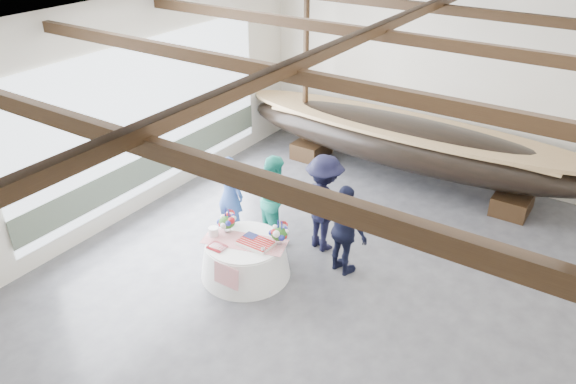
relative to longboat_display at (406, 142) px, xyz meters
The scene contains 13 objects.
floor 5.05m from the longboat_display, 81.63° to the right, with size 10.00×12.00×0.01m, color #3D3D42.
wall_back 1.80m from the longboat_display, 56.98° to the left, with size 10.00×0.02×4.50m, color silver.
wall_left 6.62m from the longboat_display, 131.18° to the right, with size 0.02×12.00×4.50m, color silver.
ceiling 6.04m from the longboat_display, 81.63° to the right, with size 10.00×12.00×0.01m, color white.
pavilion_structure 5.08m from the longboat_display, 79.94° to the right, with size 9.80×11.76×4.50m.
open_bay 5.80m from the longboat_display, 137.37° to the right, with size 0.03×7.00×3.20m.
longboat_display is the anchor object (origin of this frame).
banquet_table 5.13m from the longboat_display, 100.22° to the right, with size 1.64×1.64×0.71m.
tabletop_items 4.96m from the longboat_display, 100.54° to the right, with size 1.61×1.02×0.40m.
guest_woman_blue 4.49m from the longboat_display, 117.39° to the right, with size 0.61×0.40×1.67m, color navy.
guest_woman_teal 3.87m from the longboat_display, 107.78° to the right, with size 0.87×0.68×1.80m, color #1C927B.
guest_man_left 3.47m from the longboat_display, 92.97° to the right, with size 1.27×0.73×1.97m, color black.
guest_man_right 3.99m from the longboat_display, 82.29° to the right, with size 1.04×0.43×1.77m, color black.
Camera 1 is at (3.65, -6.63, 6.32)m, focal length 35.00 mm.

